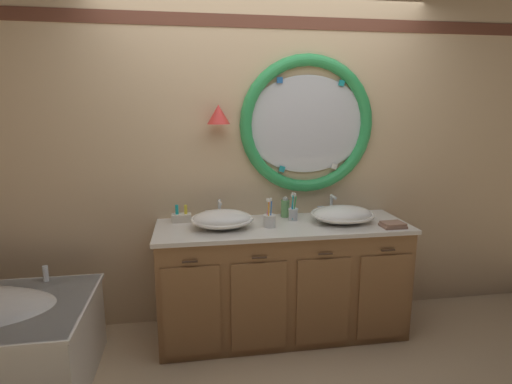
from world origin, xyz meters
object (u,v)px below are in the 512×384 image
soap_dispenser (285,208)px  folded_hand_towel (393,225)px  toothbrush_holder_right (293,213)px  toothbrush_holder_left (269,220)px  toiletry_basket (182,217)px  sink_basin_left (222,219)px  sink_basin_right (342,214)px

soap_dispenser → folded_hand_towel: bearing=-29.8°
toothbrush_holder_right → folded_hand_towel: bearing=-24.0°
toothbrush_holder_left → folded_hand_towel: toothbrush_holder_left is taller
toothbrush_holder_left → soap_dispenser: bearing=55.0°
toiletry_basket → sink_basin_left: bearing=-37.0°
toothbrush_holder_left → toiletry_basket: bearing=159.1°
sink_basin_left → toiletry_basket: size_ratio=3.08×
soap_dispenser → folded_hand_towel: soap_dispenser is taller
sink_basin_left → sink_basin_right: sink_basin_left is taller
toothbrush_holder_right → toiletry_basket: size_ratio=1.52×
toothbrush_holder_right → soap_dispenser: (-0.04, 0.11, 0.01)m
sink_basin_right → toothbrush_holder_right: (-0.35, 0.12, -0.01)m
sink_basin_left → toothbrush_holder_left: bearing=-3.6°
sink_basin_left → soap_dispenser: soap_dispenser is taller
sink_basin_left → folded_hand_towel: 1.23m
toothbrush_holder_right → sink_basin_right: bearing=-19.7°
folded_hand_towel → toiletry_basket: (-1.50, 0.39, 0.02)m
sink_basin_right → toothbrush_holder_right: toothbrush_holder_right is taller
toothbrush_holder_right → soap_dispenser: bearing=109.6°
sink_basin_left → soap_dispenser: (0.51, 0.23, 0.01)m
soap_dispenser → folded_hand_towel: (0.70, -0.40, -0.05)m
soap_dispenser → toothbrush_holder_left: bearing=-125.0°
toothbrush_holder_left → folded_hand_towel: size_ratio=1.29×
sink_basin_left → toothbrush_holder_left: size_ratio=2.09×
folded_hand_towel → sink_basin_left: bearing=171.9°
sink_basin_right → soap_dispenser: soap_dispenser is taller
folded_hand_towel → soap_dispenser: bearing=150.2°
sink_basin_left → soap_dispenser: 0.56m
toothbrush_holder_left → folded_hand_towel: (0.88, -0.15, -0.04)m
toothbrush_holder_right → toiletry_basket: 0.85m
sink_basin_left → toiletry_basket: 0.36m
toothbrush_holder_left → soap_dispenser: (0.18, 0.25, 0.02)m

